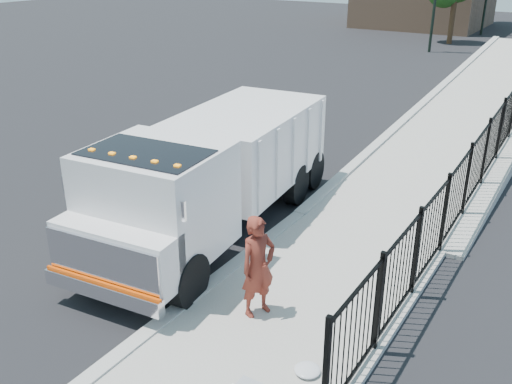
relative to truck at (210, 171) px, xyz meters
The scene contains 7 objects.
ground 3.08m from the truck, 56.68° to the right, with size 120.00×120.00×0.00m, color black.
curb 4.69m from the truck, 70.99° to the right, with size 0.30×12.00×0.16m, color #ADAAA3.
ramp 14.34m from the truck, 75.48° to the left, with size 3.95×24.00×1.70m, color #9E998E.
iron_fence 11.02m from the truck, 62.97° to the left, with size 0.10×28.00×1.80m, color black.
truck is the anchor object (origin of this frame).
worker 3.69m from the truck, 40.60° to the right, with size 0.71×0.47×1.95m, color maroon.
debris 5.66m from the truck, 37.96° to the right, with size 0.43×0.43×0.11m, color silver.
Camera 1 is at (6.00, -7.74, 6.39)m, focal length 40.00 mm.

